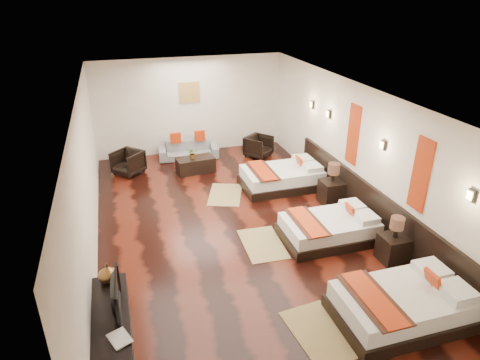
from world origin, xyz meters
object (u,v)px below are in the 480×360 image
object	(u,v)px
tv_console	(113,330)
armchair_left	(128,162)
book	(111,343)
armchair_right	(259,146)
table_plant	(193,153)
sofa	(188,150)
nightstand_b	(332,189)
nightstand_a	(393,246)
bed_near	(403,305)
bed_far	(282,177)
coffee_table	(196,165)
figurine	(108,273)
tv	(111,294)
bed_mid	(330,228)

from	to	relation	value
tv_console	armchair_left	world-z (taller)	armchair_left
armchair_left	tv_console	bearing A→B (deg)	-48.61
book	armchair_right	bearing A→B (deg)	57.66
table_plant	armchair_left	bearing A→B (deg)	167.27
armchair_right	sofa	bearing A→B (deg)	127.97
nightstand_b	nightstand_a	bearing A→B (deg)	-90.00
book	table_plant	distance (m)	6.60
bed_near	sofa	bearing A→B (deg)	104.35
bed_far	sofa	xyz separation A→B (m)	(-1.90, 2.59, -0.01)
nightstand_a	table_plant	size ratio (longest dim) A/B	3.27
tv_console	book	world-z (taller)	book
coffee_table	nightstand_a	bearing A→B (deg)	-62.28
armchair_right	coffee_table	xyz separation A→B (m)	(-1.99, -0.56, -0.11)
tv_console	armchair_left	bearing A→B (deg)	84.82
coffee_table	table_plant	distance (m)	0.34
armchair_right	tv_console	bearing A→B (deg)	-162.81
bed_near	nightstand_b	size ratio (longest dim) A/B	2.02
book	figurine	xyz separation A→B (m)	(0.00, 1.29, 0.14)
book	armchair_right	size ratio (longest dim) A/B	0.46
nightstand_b	armchair_right	world-z (taller)	nightstand_b
tv	coffee_table	world-z (taller)	tv
bed_near	nightstand_b	distance (m)	3.76
book	figurine	distance (m)	1.30
nightstand_a	armchair_left	world-z (taller)	nightstand_a
bed_mid	armchair_left	distance (m)	5.74
figurine	bed_near	bearing A→B (deg)	-19.20
tv	figurine	size ratio (longest dim) A/B	2.67
armchair_left	armchair_right	distance (m)	3.74
sofa	bed_far	bearing A→B (deg)	-48.46
bed_mid	book	bearing A→B (deg)	-152.81
nightstand_b	armchair_right	size ratio (longest dim) A/B	1.44
armchair_left	book	bearing A→B (deg)	-48.19
book	sofa	xyz separation A→B (m)	(2.29, 7.26, -0.32)
bed_far	nightstand_b	distance (m)	1.37
bed_near	tv_console	world-z (taller)	bed_near
tv_console	tv	xyz separation A→B (m)	(0.05, 0.13, 0.51)
nightstand_a	nightstand_b	bearing A→B (deg)	90.00
bed_mid	bed_far	distance (m)	2.51
bed_mid	armchair_right	distance (m)	4.62
bed_near	table_plant	distance (m)	6.68
book	armchair_right	world-z (taller)	armchair_right
armchair_left	coffee_table	world-z (taller)	armchair_left
tv_console	sofa	distance (m)	7.11
bed_near	sofa	size ratio (longest dim) A/B	1.17
nightstand_b	sofa	distance (m)	4.59
bed_far	table_plant	distance (m)	2.52
armchair_left	armchair_right	size ratio (longest dim) A/B	1.02
bed_near	armchair_left	xyz separation A→B (m)	(-3.65, 6.76, 0.06)
bed_near	table_plant	size ratio (longest dim) A/B	7.25
bed_mid	bed_far	xyz separation A→B (m)	(0.00, 2.51, 0.02)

